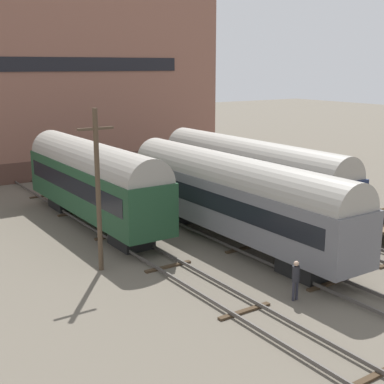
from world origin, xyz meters
The scene contains 10 objects.
ground_plane centered at (0.00, 0.00, 0.00)m, with size 200.00×200.00×0.00m, color #60594C.
track_left centered at (-4.95, 0.00, 0.14)m, with size 2.60×60.00×0.26m.
track_middle centered at (0.00, 0.00, 0.14)m, with size 2.60×60.00×0.26m.
track_right centered at (4.95, 0.00, 0.14)m, with size 2.60×60.00×0.26m.
train_car_green centered at (-4.95, 11.90, 3.01)m, with size 2.99×15.19×5.29m.
train_car_navy centered at (4.95, 8.59, 2.88)m, with size 2.97×17.03×5.07m.
train_car_grey centered at (0.00, 4.18, 2.90)m, with size 2.90×17.61×5.08m.
person_worker centered at (-2.43, -3.31, 1.08)m, with size 0.32×0.32×1.79m.
utility_pole centered at (-7.85, 4.61, 4.13)m, with size 1.80×0.24×7.94m.
warehouse_building centered at (-1.38, 33.57, 9.03)m, with size 33.62×13.73×18.07m.
Camera 1 is at (-18.01, -18.51, 9.87)m, focal length 50.00 mm.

